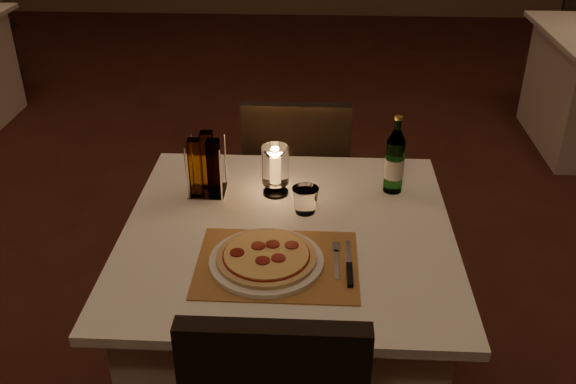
{
  "coord_description": "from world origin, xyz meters",
  "views": [
    {
      "loc": [
        0.36,
        -2.12,
        1.8
      ],
      "look_at": [
        0.27,
        -0.47,
        0.86
      ],
      "focal_mm": 40.0,
      "sensor_mm": 36.0,
      "label": 1
    }
  ],
  "objects_px": {
    "tumbler": "(305,200)",
    "hurricane_candle": "(275,167)",
    "chair_far": "(296,174)",
    "water_bottle": "(395,162)",
    "pizza": "(266,256)",
    "main_table": "(288,322)",
    "plate": "(266,261)"
  },
  "relations": [
    {
      "from": "main_table",
      "to": "tumbler",
      "type": "distance_m",
      "value": 0.42
    },
    {
      "from": "chair_far",
      "to": "water_bottle",
      "type": "height_order",
      "value": "water_bottle"
    },
    {
      "from": "tumbler",
      "to": "hurricane_candle",
      "type": "xyz_separation_m",
      "value": [
        -0.1,
        0.11,
        0.06
      ]
    },
    {
      "from": "chair_far",
      "to": "tumbler",
      "type": "relative_size",
      "value": 10.63
    },
    {
      "from": "plate",
      "to": "water_bottle",
      "type": "distance_m",
      "value": 0.59
    },
    {
      "from": "main_table",
      "to": "pizza",
      "type": "relative_size",
      "value": 3.57
    },
    {
      "from": "main_table",
      "to": "chair_far",
      "type": "xyz_separation_m",
      "value": [
        0.0,
        0.71,
        0.18
      ]
    },
    {
      "from": "tumbler",
      "to": "main_table",
      "type": "bearing_deg",
      "value": -115.11
    },
    {
      "from": "chair_far",
      "to": "water_bottle",
      "type": "relative_size",
      "value": 3.36
    },
    {
      "from": "chair_far",
      "to": "pizza",
      "type": "relative_size",
      "value": 3.21
    },
    {
      "from": "pizza",
      "to": "tumbler",
      "type": "height_order",
      "value": "tumbler"
    },
    {
      "from": "chair_far",
      "to": "tumbler",
      "type": "bearing_deg",
      "value": -85.28
    },
    {
      "from": "pizza",
      "to": "water_bottle",
      "type": "relative_size",
      "value": 1.04
    },
    {
      "from": "pizza",
      "to": "hurricane_candle",
      "type": "height_order",
      "value": "hurricane_candle"
    },
    {
      "from": "main_table",
      "to": "water_bottle",
      "type": "height_order",
      "value": "water_bottle"
    },
    {
      "from": "chair_far",
      "to": "pizza",
      "type": "bearing_deg",
      "value": -93.2
    },
    {
      "from": "tumbler",
      "to": "hurricane_candle",
      "type": "bearing_deg",
      "value": 132.11
    },
    {
      "from": "chair_far",
      "to": "water_bottle",
      "type": "xyz_separation_m",
      "value": [
        0.34,
        -0.45,
        0.3
      ]
    },
    {
      "from": "main_table",
      "to": "tumbler",
      "type": "relative_size",
      "value": 11.81
    },
    {
      "from": "chair_far",
      "to": "tumbler",
      "type": "distance_m",
      "value": 0.65
    },
    {
      "from": "pizza",
      "to": "main_table",
      "type": "bearing_deg",
      "value": 74.46
    },
    {
      "from": "chair_far",
      "to": "tumbler",
      "type": "xyz_separation_m",
      "value": [
        0.05,
        -0.61,
        0.23
      ]
    },
    {
      "from": "plate",
      "to": "main_table",
      "type": "bearing_deg",
      "value": 74.48
    },
    {
      "from": "tumbler",
      "to": "chair_far",
      "type": "bearing_deg",
      "value": 94.72
    },
    {
      "from": "main_table",
      "to": "plate",
      "type": "distance_m",
      "value": 0.42
    },
    {
      "from": "water_bottle",
      "to": "plate",
      "type": "bearing_deg",
      "value": -131.44
    },
    {
      "from": "main_table",
      "to": "water_bottle",
      "type": "distance_m",
      "value": 0.64
    },
    {
      "from": "tumbler",
      "to": "hurricane_candle",
      "type": "relative_size",
      "value": 0.5
    },
    {
      "from": "chair_far",
      "to": "hurricane_candle",
      "type": "bearing_deg",
      "value": -95.97
    },
    {
      "from": "tumbler",
      "to": "water_bottle",
      "type": "distance_m",
      "value": 0.33
    },
    {
      "from": "chair_far",
      "to": "tumbler",
      "type": "height_order",
      "value": "chair_far"
    },
    {
      "from": "main_table",
      "to": "tumbler",
      "type": "xyz_separation_m",
      "value": [
        0.05,
        0.11,
        0.41
      ]
    }
  ]
}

